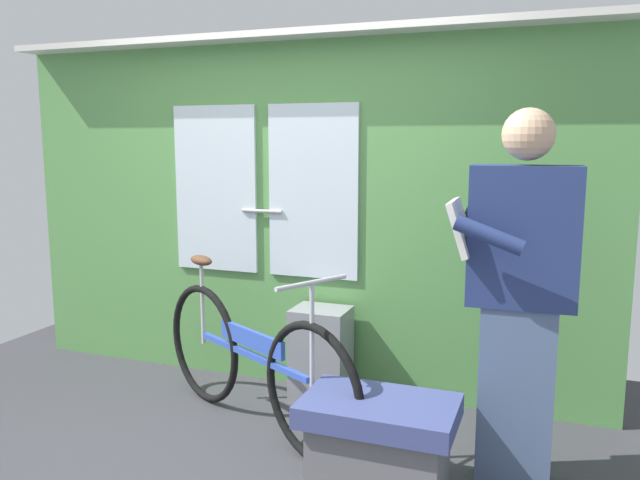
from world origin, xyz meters
TOP-DOWN VIEW (x-y plane):
  - ground_plane at (0.00, 0.00)m, footprint 5.03×3.92m
  - train_door_wall at (-0.01, 1.15)m, footprint 4.03×0.28m
  - bicycle_near_door at (0.04, 0.42)m, footprint 1.58×0.89m
  - passenger_reading_newspaper at (1.45, 0.36)m, footprint 0.59×0.52m
  - trash_bin_by_wall at (0.27, 0.94)m, footprint 0.35×0.28m
  - bench_seat_corner at (0.89, 0.02)m, footprint 0.70×0.44m

SIDE VIEW (x-z plane):
  - ground_plane at x=0.00m, z-range -0.04..0.00m
  - bench_seat_corner at x=0.89m, z-range 0.02..0.47m
  - trash_bin_by_wall at x=0.27m, z-range 0.00..0.59m
  - bicycle_near_door at x=0.04m, z-range -0.08..0.86m
  - passenger_reading_newspaper at x=1.45m, z-range 0.05..1.81m
  - train_door_wall at x=-0.01m, z-range 0.05..2.32m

